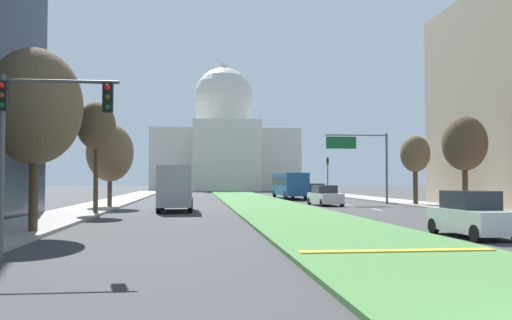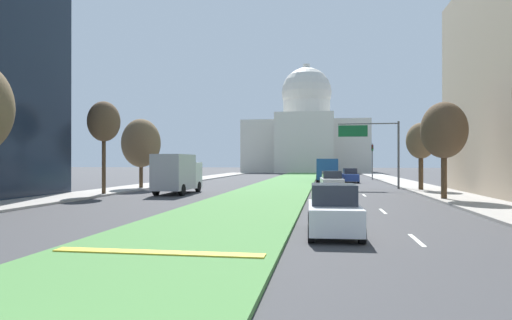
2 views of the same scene
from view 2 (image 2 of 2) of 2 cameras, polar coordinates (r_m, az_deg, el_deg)
ground_plane at (r=57.33m, az=4.34°, el=-2.82°), size 260.00×260.00×0.00m
grass_median at (r=51.83m, az=3.86°, el=-3.02°), size 6.58×99.49×0.14m
median_curb_nose at (r=12.55m, az=-12.62°, el=-11.59°), size 5.92×0.50×0.04m
lane_dashes_right at (r=44.52m, az=12.79°, el=-3.57°), size 0.16×66.00×0.01m
sidewalk_left at (r=49.62m, az=-12.87°, el=-3.14°), size 4.00×99.49×0.15m
sidewalk_right at (r=47.04m, az=20.30°, el=-3.29°), size 4.00×99.49×0.15m
capitol_building at (r=111.84m, az=6.53°, el=3.14°), size 29.71×27.56×27.30m
traffic_light_far_right at (r=65.66m, az=14.81°, el=0.42°), size 0.28×0.35×5.20m
overhead_guide_sign at (r=44.14m, az=15.13°, el=2.45°), size 5.82×0.20×6.50m
street_tree_left_mid at (r=36.12m, az=-19.07°, el=4.63°), size 2.48×2.48×7.29m
street_tree_right_mid at (r=32.17m, az=23.12°, el=3.50°), size 3.02×3.02×6.63m
street_tree_left_far at (r=43.10m, az=-14.64°, el=2.11°), size 3.66×3.66×6.67m
street_tree_right_far at (r=41.57m, az=20.54°, el=2.25°), size 2.54×2.54×6.06m
sedan_lead_stopped at (r=16.20m, az=10.00°, el=-6.56°), size 1.97×4.19×1.82m
sedan_midblock at (r=41.63m, az=9.75°, el=-2.68°), size 2.25×4.77×1.75m
sedan_distant at (r=56.40m, az=12.07°, el=-2.01°), size 2.01×4.76×1.78m
box_truck_delivery at (r=36.43m, az=-10.13°, el=-1.69°), size 2.40×6.40×3.20m
city_bus at (r=57.52m, az=9.17°, el=-1.04°), size 2.62×11.00×2.95m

